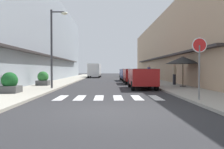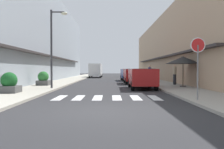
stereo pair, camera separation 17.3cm
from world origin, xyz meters
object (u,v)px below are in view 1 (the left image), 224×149
(parked_car_near, at_px, (142,76))
(cafe_umbrella, at_px, (183,60))
(delivery_van, at_px, (95,69))
(round_street_sign, at_px, (199,52))
(parked_car_far, at_px, (128,73))
(pedestrian_walking_near, at_px, (174,73))
(parked_car_mid, at_px, (133,74))
(planter_midblock, at_px, (43,79))
(planter_corner, at_px, (10,84))
(street_lamp, at_px, (54,40))
(pedestrian_walking_far, at_px, (149,73))
(planter_far, at_px, (154,77))

(parked_car_near, height_order, cafe_umbrella, cafe_umbrella)
(delivery_van, relative_size, round_street_sign, 2.04)
(parked_car_near, distance_m, round_street_sign, 7.51)
(parked_car_far, relative_size, pedestrian_walking_near, 2.50)
(parked_car_mid, height_order, planter_midblock, parked_car_mid)
(planter_midblock, bearing_deg, planter_corner, -91.76)
(street_lamp, bearing_deg, pedestrian_walking_near, 20.98)
(parked_car_far, distance_m, round_street_sign, 19.72)
(round_street_sign, relative_size, planter_corner, 2.33)
(parked_car_far, height_order, cafe_umbrella, cafe_umbrella)
(planter_corner, xyz_separation_m, pedestrian_walking_far, (9.96, 12.59, 0.41))
(parked_car_near, bearing_deg, parked_car_far, 90.00)
(pedestrian_walking_near, bearing_deg, pedestrian_walking_far, -16.22)
(delivery_van, bearing_deg, planter_corner, -96.51)
(cafe_umbrella, bearing_deg, planter_far, 96.07)
(cafe_umbrella, bearing_deg, round_street_sign, -102.53)
(parked_car_near, height_order, parked_car_far, same)
(parked_car_near, distance_m, planter_corner, 8.95)
(parked_car_near, height_order, planter_midblock, parked_car_near)
(planter_midblock, distance_m, pedestrian_walking_far, 11.66)
(street_lamp, relative_size, cafe_umbrella, 2.07)
(pedestrian_walking_near, bearing_deg, planter_far, -19.85)
(parked_car_near, bearing_deg, parked_car_mid, 90.00)
(parked_car_far, distance_m, planter_far, 4.82)
(parked_car_far, bearing_deg, planter_far, -60.16)
(round_street_sign, relative_size, planter_far, 2.49)
(parked_car_near, relative_size, delivery_van, 0.82)
(cafe_umbrella, height_order, planter_far, cafe_umbrella)
(planter_corner, bearing_deg, parked_car_mid, 52.28)
(parked_car_near, relative_size, parked_car_far, 0.98)
(parked_car_mid, relative_size, pedestrian_walking_near, 2.38)
(parked_car_mid, height_order, parked_car_far, same)
(street_lamp, distance_m, pedestrian_walking_near, 10.32)
(round_street_sign, distance_m, planter_midblock, 13.31)
(delivery_van, bearing_deg, planter_far, -65.63)
(planter_midblock, xyz_separation_m, planter_far, (10.19, 5.99, -0.00))
(pedestrian_walking_far, bearing_deg, planter_midblock, 136.82)
(cafe_umbrella, xyz_separation_m, pedestrian_walking_far, (-1.23, 7.91, -1.07))
(street_lamp, distance_m, pedestrian_walking_far, 12.61)
(cafe_umbrella, bearing_deg, planter_midblock, 171.95)
(parked_car_near, xyz_separation_m, round_street_sign, (1.44, -7.26, 1.25))
(parked_car_mid, xyz_separation_m, planter_corner, (-7.99, -10.33, -0.29))
(street_lamp, bearing_deg, cafe_umbrella, 8.32)
(parked_car_far, xyz_separation_m, planter_far, (2.40, -4.18, -0.28))
(round_street_sign, xyz_separation_m, cafe_umbrella, (1.76, 7.91, -0.06))
(delivery_van, bearing_deg, parked_car_far, -67.72)
(delivery_van, distance_m, street_lamp, 24.89)
(parked_car_far, relative_size, delivery_van, 0.83)
(round_street_sign, height_order, planter_midblock, round_street_sign)
(parked_car_far, bearing_deg, cafe_umbrella, -74.74)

